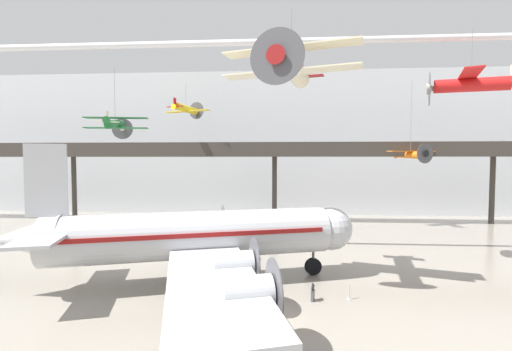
{
  "coord_description": "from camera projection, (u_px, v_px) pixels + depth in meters",
  "views": [
    {
      "loc": [
        0.67,
        -19.03,
        9.01
      ],
      "look_at": [
        -1.34,
        10.56,
        7.59
      ],
      "focal_mm": 24.0,
      "sensor_mm": 36.0,
      "label": 1
    }
  ],
  "objects": [
    {
      "name": "ground_plane",
      "position": [
        267.0,
        317.0,
        19.44
      ],
      "size": [
        260.0,
        260.0,
        0.0
      ],
      "primitive_type": "plane",
      "color": "gray"
    },
    {
      "name": "hangar_back_wall",
      "position": [
        275.0,
        143.0,
        56.89
      ],
      "size": [
        140.0,
        3.0,
        23.26
      ],
      "color": "silver",
      "rests_on": "ground"
    },
    {
      "name": "mezzanine_walkway",
      "position": [
        275.0,
        155.0,
        48.35
      ],
      "size": [
        110.0,
        3.2,
        11.36
      ],
      "color": "#38332D",
      "rests_on": "ground"
    },
    {
      "name": "ceiling_truss_beam",
      "position": [
        272.0,
        42.0,
        31.37
      ],
      "size": [
        120.0,
        0.6,
        0.6
      ],
      "color": "silver"
    },
    {
      "name": "airliner_silver_main",
      "position": [
        192.0,
        236.0,
        24.46
      ],
      "size": [
        24.71,
        28.7,
        10.01
      ],
      "rotation": [
        0.0,
        0.0,
        0.29
      ],
      "color": "#B7BABF",
      "rests_on": "ground"
    },
    {
      "name": "suspended_plane_red_highwing",
      "position": [
        471.0,
        84.0,
        27.68
      ],
      "size": [
        6.87,
        8.03,
        5.97
      ],
      "rotation": [
        0.0,
        0.0,
        2.79
      ],
      "color": "red"
    },
    {
      "name": "suspended_plane_green_biplane",
      "position": [
        115.0,
        124.0,
        39.27
      ],
      "size": [
        7.17,
        5.89,
        7.96
      ],
      "rotation": [
        0.0,
        0.0,
        1.72
      ],
      "color": "#1E6B33"
    },
    {
      "name": "suspended_plane_orange_highwing",
      "position": [
        410.0,
        154.0,
        45.22
      ],
      "size": [
        6.93,
        5.93,
        10.79
      ],
      "rotation": [
        0.0,
        0.0,
        5.06
      ],
      "color": "orange"
    },
    {
      "name": "suspended_plane_cream_biplane",
      "position": [
        291.0,
        65.0,
        24.0
      ],
      "size": [
        9.74,
        8.18,
        5.96
      ],
      "rotation": [
        0.0,
        0.0,
        4.43
      ],
      "color": "beige"
    },
    {
      "name": "suspended_plane_yellow_lowwing",
      "position": [
        186.0,
        109.0,
        47.51
      ],
      "size": [
        6.85,
        5.87,
        4.61
      ],
      "rotation": [
        0.0,
        0.0,
        1.22
      ],
      "color": "yellow"
    },
    {
      "name": "stanchion_barrier",
      "position": [
        349.0,
        294.0,
        21.96
      ],
      "size": [
        0.36,
        0.36,
        1.08
      ],
      "color": "#B2B5BA",
      "rests_on": "ground"
    },
    {
      "name": "info_sign_pedestal",
      "position": [
        313.0,
        294.0,
        21.7
      ],
      "size": [
        0.3,
        0.74,
        1.24
      ],
      "rotation": [
        0.0,
        0.0,
        -0.34
      ],
      "color": "#4C4C51",
      "rests_on": "ground"
    }
  ]
}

